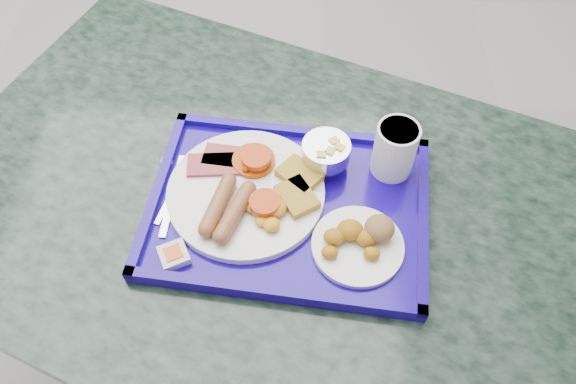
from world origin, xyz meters
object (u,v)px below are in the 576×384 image
(fruit_bowl, at_px, (326,152))
(juice_cup, at_px, (395,148))
(tray, at_px, (288,208))
(table, at_px, (265,254))
(bread_plate, at_px, (360,240))
(main_plate, at_px, (249,191))

(fruit_bowl, xyz_separation_m, juice_cup, (0.12, -0.00, 0.02))
(tray, bearing_deg, table, 156.64)
(bread_plate, relative_size, fruit_bowl, 1.77)
(main_plate, height_order, bread_plate, bread_plate)
(table, bearing_deg, main_plate, -174.22)
(fruit_bowl, distance_m, juice_cup, 0.12)
(bread_plate, xyz_separation_m, fruit_bowl, (-0.05, 0.16, 0.02))
(bread_plate, bearing_deg, table, 150.41)
(table, height_order, juice_cup, juice_cup)
(fruit_bowl, relative_size, juice_cup, 0.83)
(table, xyz_separation_m, bread_plate, (0.17, -0.09, 0.22))
(main_plate, xyz_separation_m, bread_plate, (0.19, -0.09, 0.00))
(tray, relative_size, bread_plate, 3.39)
(table, height_order, fruit_bowl, fruit_bowl)
(tray, height_order, bread_plate, bread_plate)
(table, distance_m, bread_plate, 0.29)
(tray, relative_size, fruit_bowl, 5.98)
(bread_plate, bearing_deg, fruit_bowl, 108.41)
(table, distance_m, main_plate, 0.22)
(tray, distance_m, fruit_bowl, 0.12)
(tray, distance_m, main_plate, 0.07)
(main_plate, distance_m, fruit_bowl, 0.15)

